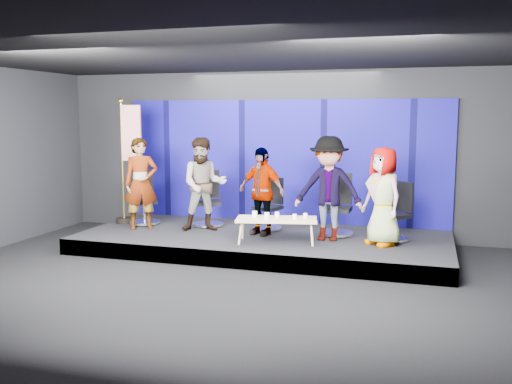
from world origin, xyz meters
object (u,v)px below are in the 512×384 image
mug_e (305,216)px  mug_c (277,215)px  chair_c (269,213)px  chair_d (337,215)px  panelist_a (141,184)px  panelist_d (329,189)px  chair_b (208,208)px  coffee_table (277,220)px  panelist_e (383,196)px  mug_a (255,214)px  chair_e (396,221)px  flag_stand (128,158)px  panelist_c (261,191)px  chair_a (144,206)px  panelist_b (204,184)px  mug_d (295,217)px  mug_b (267,216)px

mug_e → mug_c: bearing=-170.8°
chair_c → chair_d: chair_d is taller
panelist_a → chair_c: (2.48, 0.66, -0.57)m
chair_c → panelist_d: bearing=-8.8°
chair_b → panelist_d: 2.74m
panelist_a → coffee_table: 3.01m
chair_c → mug_c: (0.43, -1.01, 0.15)m
panelist_e → coffee_table: panelist_e is taller
panelist_a → panelist_d: size_ratio=0.96×
mug_a → mug_c: 0.41m
chair_c → chair_e: chair_e is taller
panelist_d → flag_stand: (-4.29, 0.38, 0.44)m
panelist_e → mug_c: size_ratio=17.87×
panelist_c → panelist_e: (2.29, -0.24, 0.03)m
coffee_table → mug_c: (-0.01, 0.09, 0.08)m
coffee_table → chair_b: bearing=147.8°
mug_a → flag_stand: (-3.03, 0.85, 0.89)m
mug_a → flag_stand: flag_stand is taller
chair_a → coffee_table: bearing=-50.5°
chair_a → flag_stand: bearing=154.8°
panelist_b → panelist_d: size_ratio=0.97×
chair_e → flag_stand: size_ratio=0.41×
coffee_table → panelist_b: bearing=159.8°
panelist_a → mug_a: 2.59m
chair_d → chair_c: bearing=175.4°
panelist_e → mug_d: panelist_e is taller
chair_a → mug_e: (3.62, -0.73, 0.11)m
chair_b → mug_a: chair_b is taller
mug_b → mug_d: 0.50m
panelist_d → chair_a: bearing=174.3°
chair_e → mug_d: bearing=-111.1°
chair_d → mug_e: (-0.45, -0.81, 0.10)m
panelist_e → flag_stand: flag_stand is taller
chair_e → mug_d: (-1.71, -0.80, 0.13)m
chair_e → flag_stand: 5.58m
panelist_b → chair_e: size_ratio=1.72×
chair_a → mug_e: size_ratio=12.89×
chair_d → mug_a: bearing=-143.6°
chair_b → mug_c: (1.74, -1.02, 0.12)m
coffee_table → mug_e: mug_e is taller
chair_c → chair_e: bearing=10.4°
panelist_e → coffee_table: bearing=-125.2°
chair_c → mug_b: (0.29, -1.19, 0.16)m
panelist_a → chair_b: panelist_a is taller
chair_c → chair_a: bearing=-158.9°
mug_d → mug_e: same height
chair_c → mug_a: (0.04, -1.10, 0.16)m
chair_c → panelist_d: panelist_d is taller
panelist_a → panelist_d: bearing=-33.9°
flag_stand → panelist_b: bearing=-16.6°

